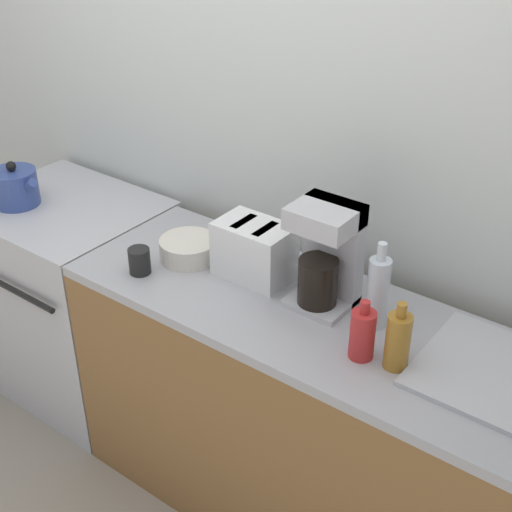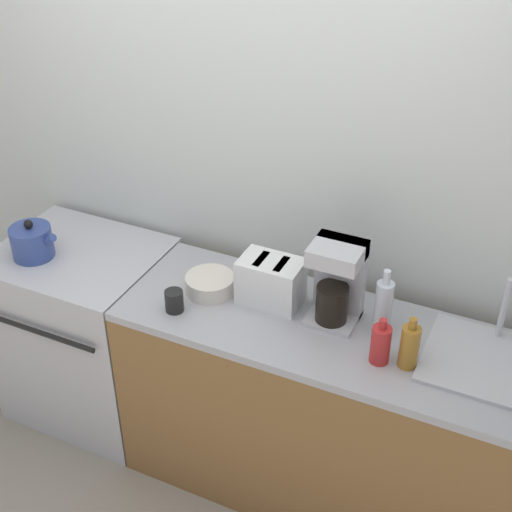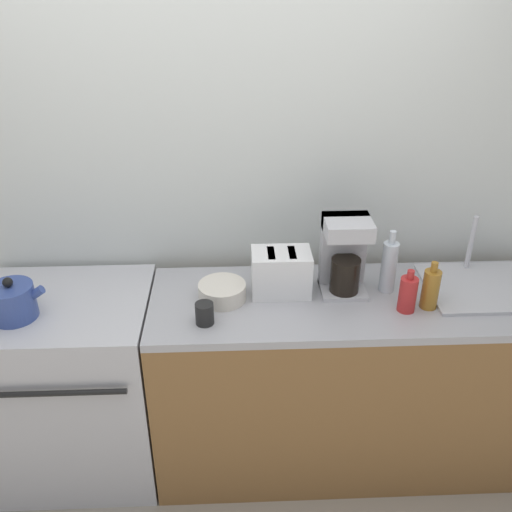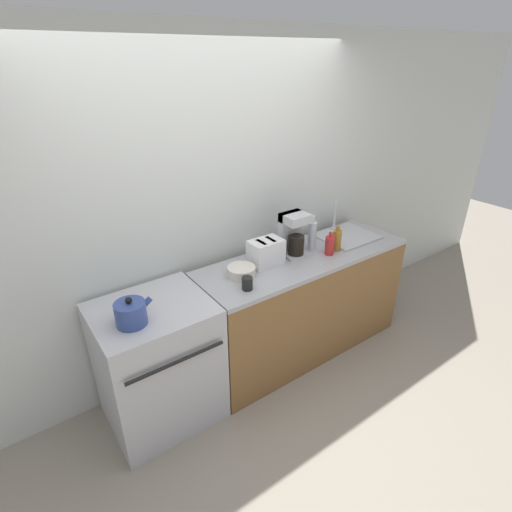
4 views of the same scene
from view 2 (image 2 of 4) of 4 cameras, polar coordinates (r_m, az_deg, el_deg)
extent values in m
plane|color=gray|center=(3.51, -6.45, -17.87)|extent=(12.00, 12.00, 0.00)
cube|color=silver|center=(3.16, -1.47, 6.43)|extent=(8.00, 0.05, 2.60)
cube|color=#B7B7BC|center=(3.66, -13.24, -5.90)|extent=(0.76, 0.64, 0.93)
cube|color=black|center=(3.39, -14.21, 0.11)|extent=(0.74, 0.63, 0.02)
cylinder|color=black|center=(3.41, -17.83, -0.29)|extent=(0.20, 0.20, 0.01)
cylinder|color=black|center=(3.21, -13.26, -1.72)|extent=(0.20, 0.20, 0.01)
cylinder|color=black|center=(3.58, -15.09, 1.86)|extent=(0.20, 0.20, 0.01)
cylinder|color=black|center=(3.39, -10.59, 0.62)|extent=(0.20, 0.20, 0.01)
cylinder|color=black|center=(3.30, -17.35, -5.71)|extent=(0.64, 0.02, 0.02)
cube|color=brown|center=(3.17, 6.47, -12.89)|extent=(1.85, 0.60, 0.90)
cube|color=#A3A3A8|center=(2.85, 7.06, -6.37)|extent=(1.85, 0.60, 0.04)
cylinder|color=#33478C|center=(3.38, -17.49, 1.07)|extent=(0.19, 0.19, 0.15)
sphere|color=black|center=(3.33, -17.76, 2.44)|extent=(0.04, 0.04, 0.04)
cylinder|color=#33478C|center=(3.31, -16.41, 1.16)|extent=(0.11, 0.04, 0.09)
cube|color=white|center=(2.93, 1.20, -2.04)|extent=(0.26, 0.17, 0.20)
cube|color=black|center=(2.89, 0.41, -0.27)|extent=(0.03, 0.12, 0.01)
cube|color=black|center=(2.86, 2.05, -0.70)|extent=(0.03, 0.12, 0.01)
cube|color=#B7B7BC|center=(2.89, 6.14, -4.91)|extent=(0.20, 0.18, 0.02)
cube|color=#B7B7BC|center=(2.84, 6.77, -1.56)|extent=(0.20, 0.06, 0.35)
cube|color=#B7B7BC|center=(2.72, 6.53, 0.21)|extent=(0.20, 0.18, 0.07)
cylinder|color=black|center=(2.82, 6.09, -3.78)|extent=(0.13, 0.13, 0.16)
cube|color=#B7B7BC|center=(2.81, 18.18, -8.15)|extent=(0.48, 0.42, 0.01)
cylinder|color=silver|center=(2.86, 19.21, -4.07)|extent=(0.02, 0.02, 0.28)
cylinder|color=silver|center=(2.79, 10.12, -4.15)|extent=(0.07, 0.07, 0.23)
cylinder|color=silver|center=(2.71, 10.42, -1.69)|extent=(0.03, 0.03, 0.06)
cylinder|color=#9E6B23|center=(2.68, 12.17, -7.13)|extent=(0.07, 0.07, 0.17)
cylinder|color=#9E6B23|center=(2.61, 12.44, -5.31)|extent=(0.03, 0.03, 0.04)
cylinder|color=#B72828|center=(2.68, 9.93, -7.00)|extent=(0.07, 0.07, 0.15)
cylinder|color=#B72828|center=(2.62, 10.13, -5.38)|extent=(0.03, 0.03, 0.04)
cylinder|color=black|center=(2.92, -6.56, -3.59)|extent=(0.08, 0.08, 0.09)
cylinder|color=beige|center=(3.02, -3.70, -2.26)|extent=(0.21, 0.21, 0.07)
camera|label=1|loc=(0.76, 42.83, -15.83)|focal=50.00mm
camera|label=3|loc=(1.24, -57.06, -2.81)|focal=40.00mm
camera|label=4|loc=(2.64, -64.77, 7.26)|focal=28.00mm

